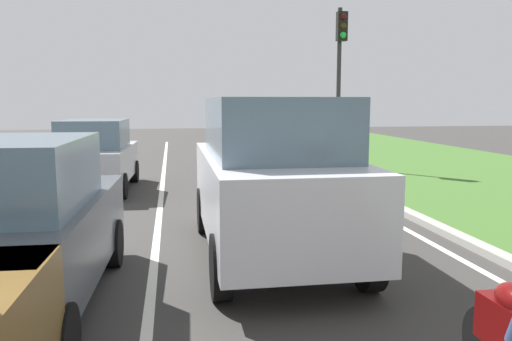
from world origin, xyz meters
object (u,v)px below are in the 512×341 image
at_px(car_suv_ahead, 272,177).
at_px(traffic_light_near_right, 340,60).
at_px(car_sedan_left_lane, 9,229).
at_px(car_hatchback_far, 96,156).

relative_size(car_suv_ahead, traffic_light_near_right, 0.87).
distance_m(car_sedan_left_lane, traffic_light_near_right, 12.90).
height_order(car_suv_ahead, car_sedan_left_lane, car_suv_ahead).
bearing_deg(traffic_light_near_right, car_suv_ahead, -113.90).
xyz_separation_m(car_sedan_left_lane, car_hatchback_far, (-0.18, 7.61, -0.04)).
relative_size(car_suv_ahead, car_sedan_left_lane, 1.03).
height_order(car_suv_ahead, car_hatchback_far, car_suv_ahead).
distance_m(car_suv_ahead, car_sedan_left_lane, 3.45).
bearing_deg(car_sedan_left_lane, traffic_light_near_right, 58.02).
bearing_deg(car_suv_ahead, car_sedan_left_lane, -153.41).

